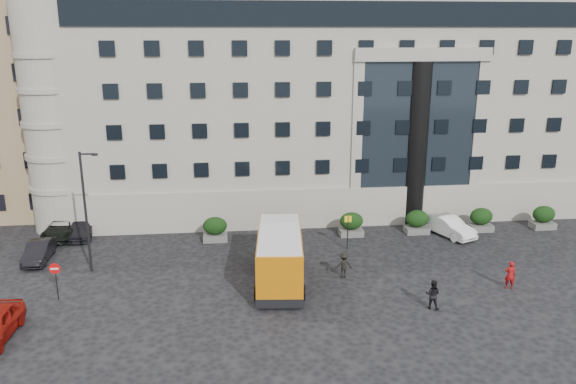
# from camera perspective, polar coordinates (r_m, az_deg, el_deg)

# --- Properties ---
(ground) EXTENTS (120.00, 120.00, 0.00)m
(ground) POSITION_cam_1_polar(r_m,az_deg,el_deg) (35.66, -1.06, -9.14)
(ground) COLOR black
(ground) RESTS_ON ground
(civic_building) EXTENTS (44.00, 24.00, 18.00)m
(civic_building) POSITION_cam_1_polar(r_m,az_deg,el_deg) (55.23, 3.11, 9.56)
(civic_building) COLOR #9C998A
(civic_building) RESTS_ON ground
(entrance_column) EXTENTS (1.80, 1.80, 13.00)m
(entrance_column) POSITION_cam_1_polar(r_m,az_deg,el_deg) (45.81, 12.88, 4.70)
(entrance_column) COLOR black
(entrance_column) RESTS_ON ground
(apartment_far) EXTENTS (13.00, 13.00, 22.00)m
(apartment_far) POSITION_cam_1_polar(r_m,az_deg,el_deg) (74.34, -25.66, 11.24)
(apartment_far) COLOR #7B6048
(apartment_far) RESTS_ON ground
(hedge_a) EXTENTS (1.80, 1.26, 1.84)m
(hedge_a) POSITION_cam_1_polar(r_m,az_deg,el_deg) (42.44, -7.42, -3.73)
(hedge_a) COLOR #585856
(hedge_a) RESTS_ON ground
(hedge_b) EXTENTS (1.80, 1.26, 1.84)m
(hedge_b) POSITION_cam_1_polar(r_m,az_deg,el_deg) (42.61, -0.40, -3.51)
(hedge_b) COLOR #585856
(hedge_b) RESTS_ON ground
(hedge_c) EXTENTS (1.80, 1.26, 1.84)m
(hedge_c) POSITION_cam_1_polar(r_m,az_deg,el_deg) (43.41, 6.46, -3.24)
(hedge_c) COLOR #585856
(hedge_c) RESTS_ON ground
(hedge_d) EXTENTS (1.80, 1.26, 1.84)m
(hedge_d) POSITION_cam_1_polar(r_m,az_deg,el_deg) (44.80, 12.97, -2.94)
(hedge_d) COLOR #585856
(hedge_d) RESTS_ON ground
(hedge_e) EXTENTS (1.80, 1.26, 1.84)m
(hedge_e) POSITION_cam_1_polar(r_m,az_deg,el_deg) (46.74, 19.02, -2.63)
(hedge_e) COLOR #585856
(hedge_e) RESTS_ON ground
(hedge_f) EXTENTS (1.80, 1.26, 1.84)m
(hedge_f) POSITION_cam_1_polar(r_m,az_deg,el_deg) (49.15, 24.53, -2.33)
(hedge_f) COLOR #585856
(hedge_f) RESTS_ON ground
(street_lamp) EXTENTS (1.16, 0.18, 8.00)m
(street_lamp) POSITION_cam_1_polar(r_m,az_deg,el_deg) (37.90, -19.82, -1.51)
(street_lamp) COLOR #262628
(street_lamp) RESTS_ON ground
(bus_stop_sign) EXTENTS (0.50, 0.08, 2.52)m
(bus_stop_sign) POSITION_cam_1_polar(r_m,az_deg,el_deg) (40.38, 6.10, -3.51)
(bus_stop_sign) COLOR #262628
(bus_stop_sign) RESTS_ON ground
(no_entry_sign) EXTENTS (0.64, 0.16, 2.32)m
(no_entry_sign) POSITION_cam_1_polar(r_m,az_deg,el_deg) (35.42, -22.56, -7.70)
(no_entry_sign) COLOR #262628
(no_entry_sign) RESTS_ON ground
(minibus) EXTENTS (3.49, 8.06, 3.27)m
(minibus) POSITION_cam_1_polar(r_m,az_deg,el_deg) (35.01, -0.86, -6.42)
(minibus) COLOR #C06709
(minibus) RESTS_ON ground
(red_truck) EXTENTS (2.63, 5.09, 2.66)m
(red_truck) POSITION_cam_1_polar(r_m,az_deg,el_deg) (53.28, -18.23, 0.16)
(red_truck) COLOR maroon
(red_truck) RESTS_ON ground
(parked_car_b) EXTENTS (1.59, 4.12, 1.34)m
(parked_car_b) POSITION_cam_1_polar(r_m,az_deg,el_deg) (42.18, -23.98, -5.54)
(parked_car_b) COLOR black
(parked_car_b) RESTS_ON ground
(parked_car_c) EXTENTS (2.17, 4.55, 1.28)m
(parked_car_c) POSITION_cam_1_polar(r_m,az_deg,el_deg) (45.92, -20.27, -3.46)
(parked_car_c) COLOR black
(parked_car_c) RESTS_ON ground
(parked_car_d) EXTENTS (2.36, 4.95, 1.36)m
(parked_car_d) POSITION_cam_1_polar(r_m,az_deg,el_deg) (46.30, -21.98, -3.43)
(parked_car_d) COLOR black
(parked_car_d) RESTS_ON ground
(white_taxi) EXTENTS (3.30, 4.81, 1.50)m
(white_taxi) POSITION_cam_1_polar(r_m,az_deg,el_deg) (44.93, 16.00, -3.35)
(white_taxi) COLOR white
(white_taxi) RESTS_ON ground
(pedestrian_a) EXTENTS (0.75, 0.61, 1.78)m
(pedestrian_a) POSITION_cam_1_polar(r_m,az_deg,el_deg) (37.04, 21.63, -7.84)
(pedestrian_a) COLOR maroon
(pedestrian_a) RESTS_ON ground
(pedestrian_b) EXTENTS (1.05, 0.97, 1.73)m
(pedestrian_b) POSITION_cam_1_polar(r_m,az_deg,el_deg) (33.19, 14.48, -10.04)
(pedestrian_b) COLOR black
(pedestrian_b) RESTS_ON ground
(pedestrian_c) EXTENTS (1.09, 0.63, 1.68)m
(pedestrian_c) POSITION_cam_1_polar(r_m,az_deg,el_deg) (36.17, 5.68, -7.39)
(pedestrian_c) COLOR black
(pedestrian_c) RESTS_ON ground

